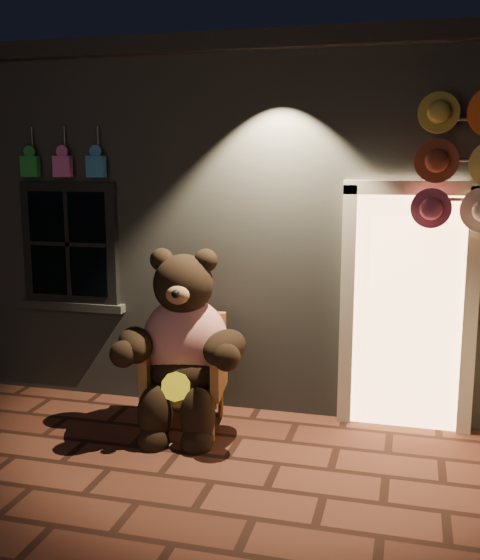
% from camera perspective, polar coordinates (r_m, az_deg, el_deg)
% --- Properties ---
extents(ground, '(60.00, 60.00, 0.00)m').
position_cam_1_polar(ground, '(5.10, -2.48, -17.14)').
color(ground, '#5A2E22').
rests_on(ground, ground).
extents(shop_building, '(7.30, 5.95, 3.51)m').
position_cam_1_polar(shop_building, '(8.44, 5.53, 6.09)').
color(shop_building, slate).
rests_on(shop_building, ground).
extents(wicker_armchair, '(0.76, 0.71, 1.00)m').
position_cam_1_polar(wicker_armchair, '(5.95, -4.65, -7.89)').
color(wicker_armchair, '#A4703F').
rests_on(wicker_armchair, ground).
extents(teddy_bear, '(1.22, 1.02, 1.70)m').
position_cam_1_polar(teddy_bear, '(5.75, -5.00, -5.84)').
color(teddy_bear, red).
rests_on(teddy_bear, ground).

